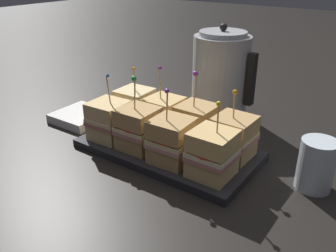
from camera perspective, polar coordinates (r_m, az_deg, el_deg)
The scene contains 13 objects.
ground_plane at distance 0.85m, azimuth -0.00°, elevation -4.24°, with size 6.00×6.00×0.00m, color black.
serving_platter at distance 0.84m, azimuth -0.00°, elevation -3.70°, with size 0.41×0.22×0.02m.
sandwich_front_far_left at distance 0.87m, azimuth -9.45°, elevation 0.92°, with size 0.09×0.09×0.16m.
sandwich_front_center_left at distance 0.81m, azimuth -4.80°, elevation -0.39°, with size 0.09×0.09×0.17m.
sandwich_front_center_right at distance 0.75m, azimuth 0.60°, elevation -2.37°, with size 0.09×0.09×0.17m.
sandwich_front_far_right at distance 0.71m, azimuth 7.11°, elevation -4.46°, with size 0.09×0.09×0.16m.
sandwich_back_far_left at distance 0.93m, azimuth -5.31°, elevation 2.98°, with size 0.09×0.09×0.16m.
sandwich_back_center_left at distance 0.88m, azimuth -0.64°, elevation 1.64°, with size 0.09×0.09×0.17m.
sandwich_back_center_right at distance 0.83m, azimuth 4.55°, elevation 0.18°, with size 0.09×0.09×0.18m.
sandwich_back_far_right at distance 0.79m, azimuth 10.45°, elevation -1.72°, with size 0.09×0.09×0.16m.
kettle_steel at distance 1.01m, azimuth 8.44°, elevation 7.85°, with size 0.18×0.16×0.26m.
drinking_glass at distance 0.75m, azimuth 22.69°, elevation -5.76°, with size 0.07×0.07×0.10m.
napkin_stack at distance 1.04m, azimuth -13.80°, elevation 1.54°, with size 0.14×0.14×0.02m.
Camera 1 is at (0.43, -0.60, 0.41)m, focal length 38.00 mm.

